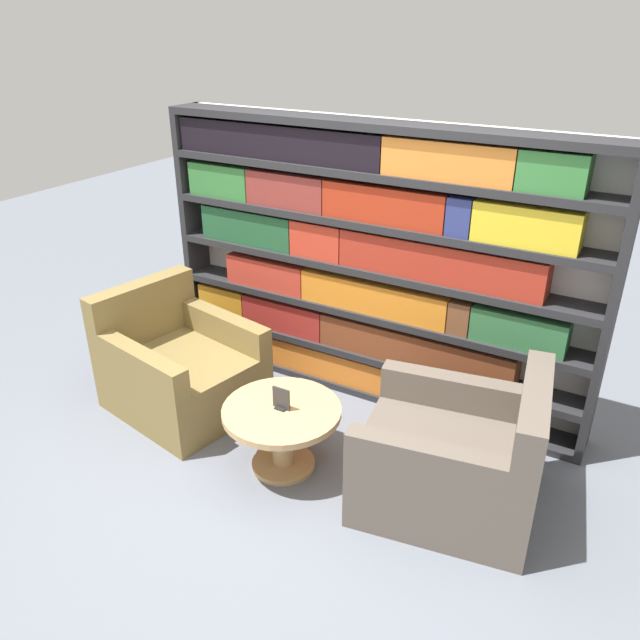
# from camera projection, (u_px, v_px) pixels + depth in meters

# --- Properties ---
(ground_plane) EXTENTS (14.00, 14.00, 0.00)m
(ground_plane) POSITION_uv_depth(u_px,v_px,m) (272.00, 488.00, 3.66)
(ground_plane) COLOR slate
(bookshelf) EXTENTS (3.08, 0.30, 1.92)m
(bookshelf) POSITION_uv_depth(u_px,v_px,m) (366.00, 265.00, 4.25)
(bookshelf) COLOR silver
(bookshelf) RESTS_ON ground_plane
(armchair_left) EXTENTS (1.08, 0.98, 0.83)m
(armchair_left) POSITION_uv_depth(u_px,v_px,m) (179.00, 369.00, 4.33)
(armchair_left) COLOR olive
(armchair_left) RESTS_ON ground_plane
(armchair_right) EXTENTS (1.06, 0.96, 0.83)m
(armchair_right) POSITION_uv_depth(u_px,v_px,m) (454.00, 461.00, 3.44)
(armchair_right) COLOR brown
(armchair_right) RESTS_ON ground_plane
(coffee_table) EXTENTS (0.71, 0.71, 0.42)m
(coffee_table) POSITION_uv_depth(u_px,v_px,m) (282.00, 425.00, 3.71)
(coffee_table) COLOR tan
(coffee_table) RESTS_ON ground_plane
(table_sign) EXTENTS (0.11, 0.06, 0.14)m
(table_sign) POSITION_uv_depth(u_px,v_px,m) (281.00, 400.00, 3.63)
(table_sign) COLOR black
(table_sign) RESTS_ON coffee_table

